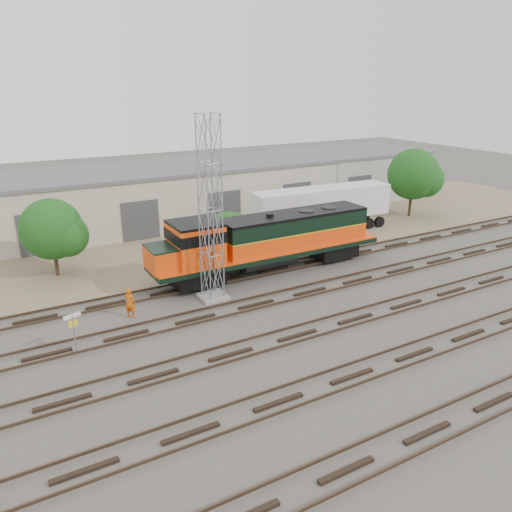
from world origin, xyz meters
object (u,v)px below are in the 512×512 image
signal_tower (211,214)px  locomotive (266,241)px  semi_trailer (325,204)px  worker (130,303)px

signal_tower → locomotive: bearing=23.0°
locomotive → semi_trailer: bearing=32.6°
locomotive → semi_trailer: (9.88, 6.31, 0.13)m
locomotive → signal_tower: (-5.14, -2.18, 3.08)m
locomotive → semi_trailer: 11.72m
worker → semi_trailer: bearing=-115.8°
locomotive → worker: 10.77m
worker → semi_trailer: size_ratio=0.14×
locomotive → signal_tower: size_ratio=1.55×
signal_tower → semi_trailer: 17.50m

